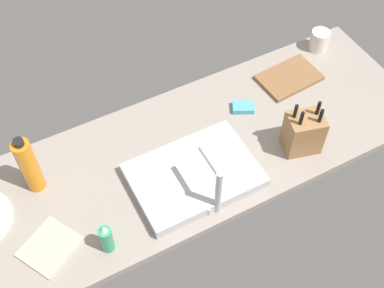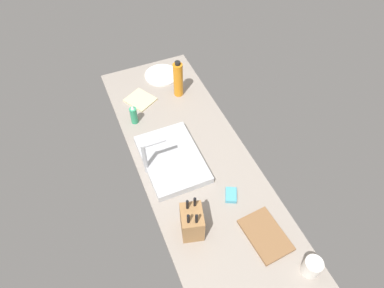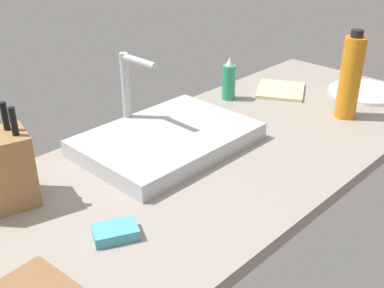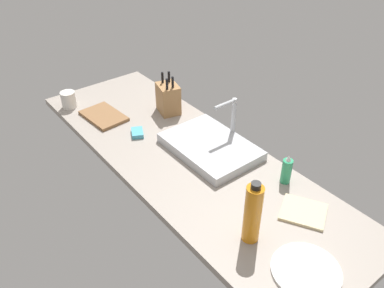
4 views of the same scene
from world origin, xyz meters
TOP-DOWN VIEW (x-y plane):
  - countertop_slab at (0.00, 0.00)cm, footprint 198.73×66.48cm
  - sink_basin at (4.76, 12.22)cm, footprint 47.00×32.86cm
  - faucet at (3.95, 26.54)cm, footprint 5.50×14.22cm
  - knife_block at (-40.04, 18.32)cm, footprint 16.03×13.99cm
  - cutting_board at (-57.64, -14.76)cm, footprint 27.73×19.62cm
  - soap_bottle at (44.28, 23.33)cm, footprint 4.63×4.63cm
  - water_bottle at (58.35, -13.07)cm, footprint 6.66×6.66cm
  - dish_towel at (62.42, 13.97)cm, footprint 23.50×22.73cm
  - coffee_mug at (-80.95, -25.04)cm, footprint 8.56×8.56cm
  - dish_sponge at (-30.25, -9.14)cm, footprint 10.74×9.44cm

SIDE VIEW (x-z plane):
  - countertop_slab at x=0.00cm, z-range 0.00..3.50cm
  - dish_towel at x=62.42cm, z-range 3.50..4.70cm
  - cutting_board at x=-57.64cm, z-range 3.50..5.30cm
  - dish_sponge at x=-30.25cm, z-range 3.50..5.90cm
  - sink_basin at x=4.76cm, z-range 3.50..8.15cm
  - coffee_mug at x=-80.95cm, z-range 3.50..13.28cm
  - soap_bottle at x=44.28cm, z-range 2.59..17.39cm
  - knife_block at x=-40.04cm, z-range 0.57..23.96cm
  - water_bottle at x=58.35cm, z-range 2.75..30.36cm
  - faucet at x=3.95cm, z-range 5.84..29.69cm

